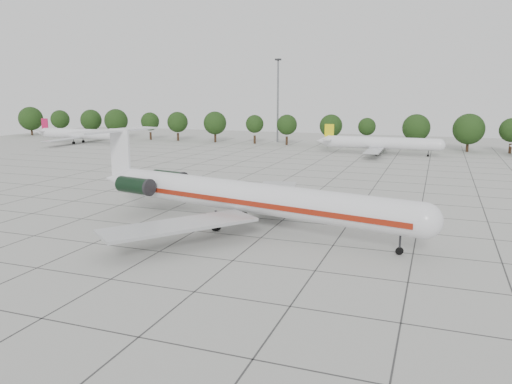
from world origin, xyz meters
TOP-DOWN VIEW (x-y plane):
  - ground at (0.00, 0.00)m, footprint 260.00×260.00m
  - apron_joints at (0.00, 15.00)m, footprint 170.00×170.00m
  - main_airliner at (-4.59, -4.46)m, footprint 45.46×35.28m
  - bg_airliner_a at (-85.26, 67.06)m, footprint 28.24×27.20m
  - bg_airliner_c at (4.07, 70.81)m, footprint 28.24×27.20m
  - tree_line at (-11.68, 85.00)m, footprint 249.86×8.44m
  - floodlight_mast at (-30.00, 92.00)m, footprint 1.60×1.60m

SIDE VIEW (x-z plane):
  - ground at x=0.00m, z-range 0.00..0.00m
  - apron_joints at x=0.00m, z-range 0.00..0.02m
  - bg_airliner_a at x=-85.26m, z-range -0.79..6.61m
  - bg_airliner_c at x=4.07m, z-range -0.79..6.61m
  - main_airliner at x=-4.59m, z-range -1.58..9.19m
  - tree_line at x=-11.68m, z-range 0.87..11.09m
  - floodlight_mast at x=-30.00m, z-range 1.56..27.01m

